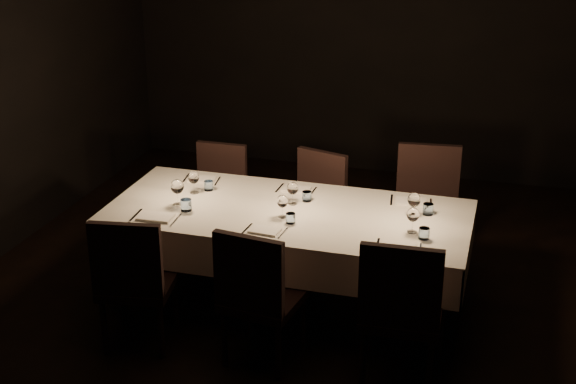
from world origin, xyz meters
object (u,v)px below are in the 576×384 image
(chair_near_right, at_px, (401,307))
(chair_far_right, at_px, (426,205))
(dining_table, at_px, (288,220))
(chair_far_left, at_px, (219,192))
(chair_near_center, at_px, (257,292))
(chair_far_center, at_px, (315,203))
(chair_near_left, at_px, (134,277))

(chair_near_right, bearing_deg, chair_far_right, -90.79)
(chair_far_right, bearing_deg, dining_table, -141.63)
(chair_far_left, bearing_deg, chair_near_center, -61.88)
(chair_near_right, distance_m, chair_far_center, 1.76)
(chair_far_center, bearing_deg, dining_table, -73.50)
(chair_near_center, distance_m, chair_far_right, 1.84)
(chair_far_left, xyz_separation_m, chair_far_center, (0.83, -0.03, 0.01))
(chair_near_right, bearing_deg, dining_table, -41.09)
(dining_table, bearing_deg, chair_far_center, 90.02)
(chair_near_left, relative_size, chair_near_center, 1.00)
(chair_near_left, bearing_deg, chair_near_right, 173.02)
(chair_near_center, height_order, chair_far_center, chair_near_center)
(dining_table, relative_size, chair_near_left, 2.63)
(chair_near_right, xyz_separation_m, chair_far_left, (-1.75, 1.54, -0.06))
(chair_near_left, relative_size, chair_far_right, 0.95)
(chair_far_left, bearing_deg, chair_far_center, -2.64)
(chair_near_left, bearing_deg, chair_far_right, -144.53)
(chair_near_right, distance_m, chair_far_right, 1.59)
(chair_far_right, bearing_deg, chair_near_center, -123.82)
(chair_near_left, xyz_separation_m, chair_far_center, (0.81, 1.58, -0.02))
(chair_near_right, relative_size, chair_far_left, 1.13)
(chair_near_center, height_order, chair_far_left, chair_near_center)
(chair_far_right, bearing_deg, chair_far_center, 179.19)
(chair_far_left, bearing_deg, chair_near_left, -89.46)
(chair_near_left, xyz_separation_m, chair_far_left, (-0.03, 1.61, -0.03))
(chair_near_center, relative_size, chair_far_right, 0.95)
(chair_near_right, distance_m, chair_far_left, 2.33)
(dining_table, bearing_deg, chair_near_center, -88.20)
(chair_far_center, bearing_deg, chair_near_center, -72.62)
(dining_table, xyz_separation_m, chair_far_left, (-0.83, 0.81, -0.19))
(chair_near_right, bearing_deg, chair_near_left, -0.01)
(chair_far_left, bearing_deg, chair_far_right, 1.36)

